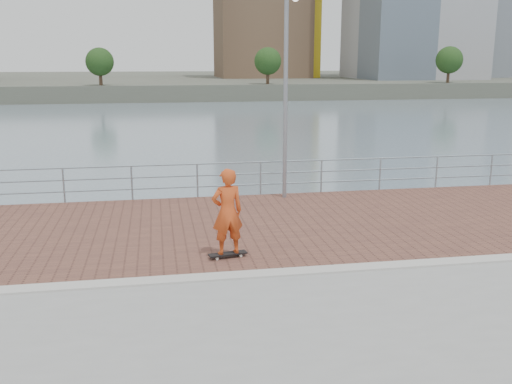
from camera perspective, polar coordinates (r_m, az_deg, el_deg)
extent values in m
plane|color=slate|center=(12.79, 1.62, -16.64)|extent=(400.00, 400.00, 0.00)
cube|color=brown|center=(15.28, -1.04, -3.36)|extent=(40.00, 6.80, 0.02)
cube|color=#B7B5AD|center=(11.92, 1.68, -8.14)|extent=(40.00, 0.40, 0.06)
cube|color=#4C5142|center=(133.48, -9.15, 10.85)|extent=(320.00, 95.00, 2.50)
cylinder|color=#8C9EA8|center=(18.49, -18.67, 0.60)|extent=(0.06, 0.06, 1.10)
cylinder|color=#8C9EA8|center=(18.29, -12.31, 0.86)|extent=(0.06, 0.06, 1.10)
cylinder|color=#8C9EA8|center=(18.31, -5.88, 1.11)|extent=(0.06, 0.06, 1.10)
cylinder|color=#8C9EA8|center=(18.56, 0.45, 1.35)|extent=(0.06, 0.06, 1.10)
cylinder|color=#8C9EA8|center=(19.03, 6.54, 1.56)|extent=(0.06, 0.06, 1.10)
cylinder|color=#8C9EA8|center=(19.71, 12.28, 1.74)|extent=(0.06, 0.06, 1.10)
cylinder|color=#8C9EA8|center=(20.57, 17.59, 1.89)|extent=(0.06, 0.06, 1.10)
cylinder|color=#8C9EA8|center=(21.59, 22.43, 2.02)|extent=(0.06, 0.06, 1.10)
cylinder|color=#8C9EA8|center=(18.30, -2.71, 2.92)|extent=(39.00, 0.05, 0.05)
cylinder|color=#8C9EA8|center=(18.37, -2.70, 1.77)|extent=(39.00, 0.05, 0.05)
cylinder|color=#8C9EA8|center=(18.45, -2.69, 0.66)|extent=(39.00, 0.05, 0.05)
cylinder|color=gray|center=(17.84, 2.97, 9.88)|extent=(0.13, 0.13, 6.67)
cube|color=black|center=(12.84, -2.84, -6.19)|extent=(0.89, 0.38, 0.03)
cylinder|color=beige|center=(12.71, -3.93, -6.65)|extent=(0.07, 0.06, 0.07)
cylinder|color=beige|center=(12.87, -1.54, -6.37)|extent=(0.07, 0.06, 0.07)
cylinder|color=beige|center=(12.85, -4.13, -6.43)|extent=(0.07, 0.06, 0.07)
cylinder|color=beige|center=(13.01, -1.77, -6.15)|extent=(0.07, 0.06, 0.07)
imported|color=#CE481B|center=(12.55, -2.89, -2.00)|extent=(0.78, 0.59, 1.94)
cube|color=brown|center=(123.38, 0.50, 18.29)|extent=(18.00, 18.00, 29.59)
cylinder|color=#473323|center=(88.24, -15.29, 11.28)|extent=(0.50, 0.50, 3.17)
sphere|color=#193814|center=(88.21, -15.37, 12.45)|extent=(4.08, 4.08, 4.08)
cylinder|color=#473323|center=(89.57, 1.17, 11.77)|extent=(0.50, 0.50, 3.24)
sphere|color=#193814|center=(89.55, 1.18, 12.96)|extent=(4.16, 4.16, 4.16)
cylinder|color=#473323|center=(99.79, 18.68, 11.29)|extent=(0.50, 0.50, 3.39)
sphere|color=#193814|center=(99.77, 18.76, 12.40)|extent=(4.35, 4.35, 4.35)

